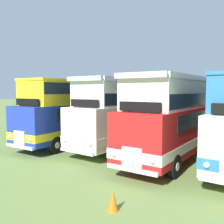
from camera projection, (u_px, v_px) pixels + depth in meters
bus_first_in_row at (83, 108)px, 18.95m from camera, size 2.81×11.09×4.49m
bus_second_in_row at (130, 111)px, 17.28m from camera, size 2.79×10.25×4.52m
bus_third_in_row at (181, 115)px, 14.66m from camera, size 2.64×11.01×4.52m
cone_mid_row at (113, 201)px, 7.97m from camera, size 0.36×0.36×0.66m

